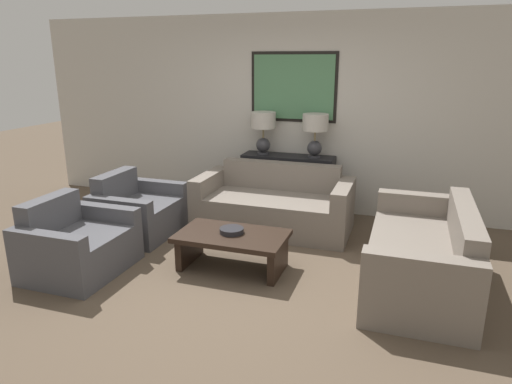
{
  "coord_description": "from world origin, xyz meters",
  "views": [
    {
      "loc": [
        1.52,
        -3.79,
        2.06
      ],
      "look_at": [
        -0.02,
        0.78,
        0.65
      ],
      "focal_mm": 32.0,
      "sensor_mm": 36.0,
      "label": 1
    }
  ],
  "objects_px": {
    "couch_by_back_wall": "(274,207)",
    "couch_by_side": "(423,257)",
    "decorative_bowl": "(232,230)",
    "table_lamp_left": "(263,127)",
    "armchair_near_back_wall": "(138,212)",
    "console_table": "(288,184)",
    "armchair_near_camera": "(77,246)",
    "table_lamp_right": "(315,129)",
    "coffee_table": "(232,243)"
  },
  "relations": [
    {
      "from": "coffee_table",
      "to": "armchair_near_back_wall",
      "type": "xyz_separation_m",
      "value": [
        -1.45,
        0.55,
        -0.01
      ]
    },
    {
      "from": "table_lamp_left",
      "to": "couch_by_back_wall",
      "type": "xyz_separation_m",
      "value": [
        0.36,
        -0.66,
        -0.9
      ]
    },
    {
      "from": "table_lamp_right",
      "to": "console_table",
      "type": "bearing_deg",
      "value": 180.0
    },
    {
      "from": "console_table",
      "to": "coffee_table",
      "type": "height_order",
      "value": "console_table"
    },
    {
      "from": "console_table",
      "to": "couch_by_back_wall",
      "type": "xyz_separation_m",
      "value": [
        0.0,
        -0.66,
        -0.12
      ]
    },
    {
      "from": "table_lamp_left",
      "to": "couch_by_back_wall",
      "type": "distance_m",
      "value": 1.17
    },
    {
      "from": "couch_by_side",
      "to": "couch_by_back_wall",
      "type": "bearing_deg",
      "value": 150.14
    },
    {
      "from": "coffee_table",
      "to": "table_lamp_left",
      "type": "bearing_deg",
      "value": 98.46
    },
    {
      "from": "couch_by_side",
      "to": "armchair_near_camera",
      "type": "height_order",
      "value": "couch_by_side"
    },
    {
      "from": "couch_by_side",
      "to": "armchair_near_back_wall",
      "type": "bearing_deg",
      "value": 174.65
    },
    {
      "from": "couch_by_side",
      "to": "armchair_near_back_wall",
      "type": "relative_size",
      "value": 1.93
    },
    {
      "from": "table_lamp_left",
      "to": "armchair_near_camera",
      "type": "height_order",
      "value": "table_lamp_left"
    },
    {
      "from": "console_table",
      "to": "decorative_bowl",
      "type": "height_order",
      "value": "console_table"
    },
    {
      "from": "console_table",
      "to": "table_lamp_right",
      "type": "bearing_deg",
      "value": -0.0
    },
    {
      "from": "decorative_bowl",
      "to": "coffee_table",
      "type": "bearing_deg",
      "value": -58.69
    },
    {
      "from": "armchair_near_back_wall",
      "to": "console_table",
      "type": "bearing_deg",
      "value": 41.73
    },
    {
      "from": "console_table",
      "to": "table_lamp_left",
      "type": "relative_size",
      "value": 2.18
    },
    {
      "from": "table_lamp_left",
      "to": "armchair_near_back_wall",
      "type": "bearing_deg",
      "value": -130.67
    },
    {
      "from": "table_lamp_right",
      "to": "armchair_near_back_wall",
      "type": "xyz_separation_m",
      "value": [
        -1.88,
        -1.36,
        -0.92
      ]
    },
    {
      "from": "console_table",
      "to": "decorative_bowl",
      "type": "distance_m",
      "value": 1.89
    },
    {
      "from": "armchair_near_back_wall",
      "to": "armchair_near_camera",
      "type": "xyz_separation_m",
      "value": [
        0.0,
        -1.09,
        0.0
      ]
    },
    {
      "from": "table_lamp_left",
      "to": "armchair_near_back_wall",
      "type": "height_order",
      "value": "table_lamp_left"
    },
    {
      "from": "table_lamp_left",
      "to": "table_lamp_right",
      "type": "bearing_deg",
      "value": 0.0
    },
    {
      "from": "armchair_near_back_wall",
      "to": "armchair_near_camera",
      "type": "bearing_deg",
      "value": -90.0
    },
    {
      "from": "decorative_bowl",
      "to": "couch_by_back_wall",
      "type": "bearing_deg",
      "value": 86.06
    },
    {
      "from": "table_lamp_right",
      "to": "decorative_bowl",
      "type": "bearing_deg",
      "value": -103.14
    },
    {
      "from": "couch_by_back_wall",
      "to": "armchair_near_back_wall",
      "type": "xyz_separation_m",
      "value": [
        -1.52,
        -0.7,
        -0.02
      ]
    },
    {
      "from": "couch_by_back_wall",
      "to": "coffee_table",
      "type": "height_order",
      "value": "couch_by_back_wall"
    },
    {
      "from": "table_lamp_left",
      "to": "coffee_table",
      "type": "xyz_separation_m",
      "value": [
        0.28,
        -1.91,
        -0.91
      ]
    },
    {
      "from": "console_table",
      "to": "decorative_bowl",
      "type": "bearing_deg",
      "value": -92.56
    },
    {
      "from": "armchair_near_camera",
      "to": "table_lamp_right",
      "type": "bearing_deg",
      "value": 52.52
    },
    {
      "from": "table_lamp_right",
      "to": "table_lamp_left",
      "type": "bearing_deg",
      "value": 180.0
    },
    {
      "from": "decorative_bowl",
      "to": "armchair_near_camera",
      "type": "distance_m",
      "value": 1.55
    },
    {
      "from": "console_table",
      "to": "couch_by_back_wall",
      "type": "bearing_deg",
      "value": -90.0
    },
    {
      "from": "couch_by_back_wall",
      "to": "table_lamp_left",
      "type": "bearing_deg",
      "value": 118.28
    },
    {
      "from": "couch_by_back_wall",
      "to": "couch_by_side",
      "type": "relative_size",
      "value": 1.0
    },
    {
      "from": "armchair_near_back_wall",
      "to": "coffee_table",
      "type": "bearing_deg",
      "value": -20.63
    },
    {
      "from": "table_lamp_left",
      "to": "couch_by_side",
      "type": "bearing_deg",
      "value": -38.36
    },
    {
      "from": "console_table",
      "to": "armchair_near_camera",
      "type": "xyz_separation_m",
      "value": [
        -1.52,
        -2.45,
        -0.14
      ]
    },
    {
      "from": "couch_by_back_wall",
      "to": "decorative_bowl",
      "type": "bearing_deg",
      "value": -93.94
    },
    {
      "from": "couch_by_back_wall",
      "to": "armchair_near_back_wall",
      "type": "distance_m",
      "value": 1.68
    },
    {
      "from": "table_lamp_left",
      "to": "coffee_table",
      "type": "bearing_deg",
      "value": -81.54
    },
    {
      "from": "armchair_near_back_wall",
      "to": "couch_by_back_wall",
      "type": "bearing_deg",
      "value": 24.59
    },
    {
      "from": "couch_by_back_wall",
      "to": "couch_by_side",
      "type": "distance_m",
      "value": 2.02
    },
    {
      "from": "coffee_table",
      "to": "armchair_near_camera",
      "type": "xyz_separation_m",
      "value": [
        -1.45,
        -0.55,
        -0.01
      ]
    },
    {
      "from": "table_lamp_left",
      "to": "armchair_near_camera",
      "type": "distance_m",
      "value": 2.87
    },
    {
      "from": "couch_by_back_wall",
      "to": "couch_by_side",
      "type": "height_order",
      "value": "same"
    },
    {
      "from": "table_lamp_right",
      "to": "couch_by_side",
      "type": "xyz_separation_m",
      "value": [
        1.39,
        -1.67,
        -0.9
      ]
    },
    {
      "from": "armchair_near_camera",
      "to": "couch_by_side",
      "type": "bearing_deg",
      "value": 13.5
    },
    {
      "from": "coffee_table",
      "to": "decorative_bowl",
      "type": "bearing_deg",
      "value": 121.31
    }
  ]
}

